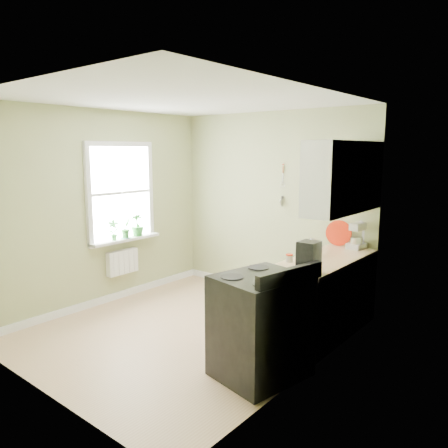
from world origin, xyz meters
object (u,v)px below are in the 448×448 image
Objects in this scene: kettle at (312,247)px; coffee_maker at (308,258)px; stove at (261,325)px; stand_mixer at (359,236)px.

kettle is 0.62× the size of coffee_maker.
stove is 2.12m from stand_mixer.
stove reaches higher than kettle.
coffee_maker is at bearing 75.40° from stove.
stand_mixer reaches higher than stove.
stove is 1.43m from kettle.
stand_mixer is 0.78m from kettle.
stove is at bearing -104.60° from coffee_maker.
coffee_maker reaches higher than kettle.
kettle is at bearing -111.16° from stand_mixer.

